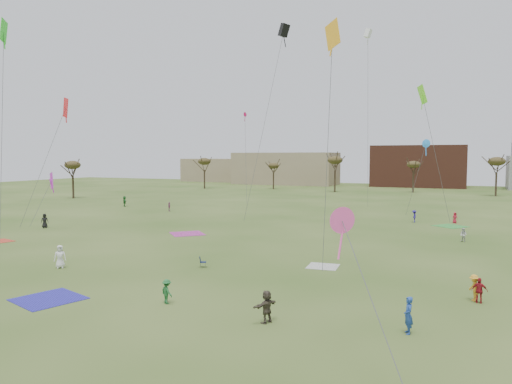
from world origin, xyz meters
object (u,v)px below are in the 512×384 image
at_px(flyer_near_right, 408,315).
at_px(camp_chair_center, 203,264).
at_px(flyer_near_left, 60,257).
at_px(flyer_near_center, 167,291).
at_px(spectator_fore_a, 480,291).

bearing_deg(flyer_near_right, camp_chair_center, -136.90).
bearing_deg(flyer_near_right, flyer_near_left, -117.77).
xyz_separation_m(flyer_near_right, camp_chair_center, (-16.66, 8.45, -0.68)).
xyz_separation_m(flyer_near_center, spectator_fore_a, (17.21, 7.64, 0.04)).
bearing_deg(camp_chair_center, flyer_near_left, 86.40).
height_order(flyer_near_left, flyer_near_right, flyer_near_right).
xyz_separation_m(flyer_near_center, flyer_near_right, (13.85, 0.69, 0.20)).
relative_size(flyer_near_right, spectator_fore_a, 1.21).
distance_m(spectator_fore_a, camp_chair_center, 20.08).
bearing_deg(flyer_near_center, flyer_near_right, -152.70).
height_order(flyer_near_right, camp_chair_center, flyer_near_right).
relative_size(flyer_near_center, flyer_near_right, 0.79).
bearing_deg(spectator_fore_a, camp_chair_center, -3.79).
height_order(flyer_near_right, spectator_fore_a, flyer_near_right).
bearing_deg(flyer_near_center, flyer_near_left, 5.89).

